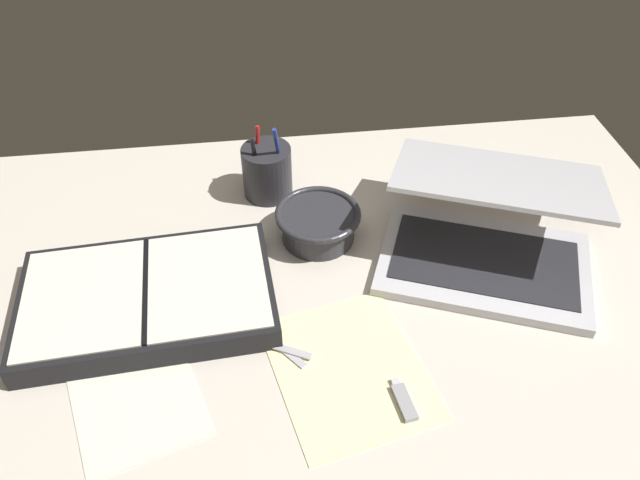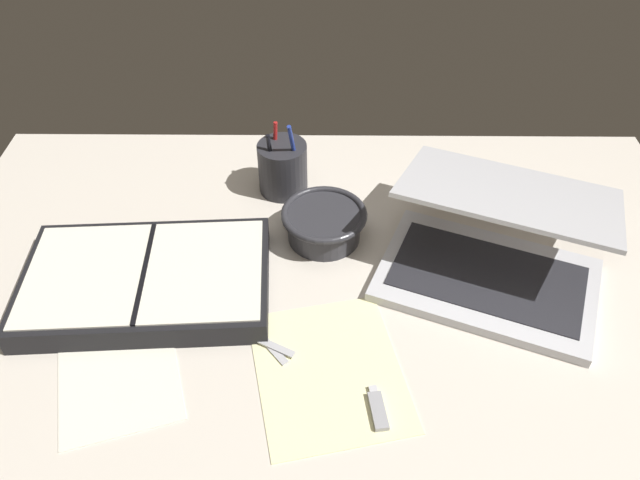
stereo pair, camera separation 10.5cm
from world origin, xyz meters
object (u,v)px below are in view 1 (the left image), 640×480
(laptop, at_px, (489,234))
(bowl, at_px, (316,223))
(pen_cup, at_px, (267,171))
(planner, at_px, (148,298))
(scissors, at_px, (262,338))

(laptop, height_order, bowl, laptop)
(pen_cup, xyz_separation_m, planner, (-0.21, -0.28, -0.03))
(bowl, relative_size, scissors, 1.40)
(pen_cup, bearing_deg, laptop, -31.95)
(bowl, bearing_deg, laptop, -16.55)
(laptop, bearing_deg, scissors, -139.15)
(bowl, bearing_deg, pen_cup, 118.59)
(scissors, bearing_deg, bowl, 103.00)
(pen_cup, bearing_deg, bowl, -61.41)
(pen_cup, distance_m, scissors, 0.38)
(laptop, height_order, planner, laptop)
(laptop, relative_size, pen_cup, 2.70)
(laptop, height_order, scissors, laptop)
(scissors, bearing_deg, planner, -167.26)
(pen_cup, bearing_deg, planner, -127.35)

